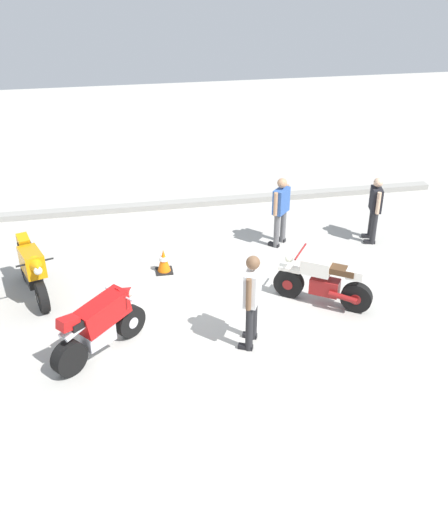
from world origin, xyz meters
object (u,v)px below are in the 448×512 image
Objects in this scene: motorcycle_orange_sportbike at (32,269)px; traffic_cone at (164,261)px; motorcycle_red_sportbike at (100,324)px; person_in_blue_shirt at (281,208)px; person_in_white_shirt at (252,295)px; person_in_black_shirt at (375,206)px; motorcycle_cream_vintage at (323,282)px.

motorcycle_orange_sportbike is 3.62× the size of traffic_cone.
person_in_blue_shirt reaches higher than motorcycle_red_sportbike.
traffic_cone is at bearing 59.02° from person_in_blue_shirt.
person_in_white_shirt reaches higher than motorcycle_red_sportbike.
motorcycle_red_sportbike is at bearing -116.74° from traffic_cone.
motorcycle_red_sportbike is (1.30, -2.18, 0.00)m from motorcycle_orange_sportbike.
motorcycle_red_sportbike is 7.08m from person_in_black_shirt.
person_in_white_shirt is at bearing 110.39° from person_in_blue_shirt.
motorcycle_cream_vintage is 1.05× the size of motorcycle_red_sportbike.
traffic_cone is (-2.79, -0.79, -0.67)m from person_in_blue_shirt.
motorcycle_red_sportbike reaches higher than motorcycle_cream_vintage.
motorcycle_red_sportbike is (-4.24, -0.78, 0.11)m from motorcycle_cream_vintage.
motorcycle_orange_sportbike is at bearing 56.08° from person_in_blue_shirt.
person_in_white_shirt reaches higher than traffic_cone.
traffic_cone is (2.62, 0.45, -0.33)m from motorcycle_orange_sportbike.
motorcycle_red_sportbike is 2.96m from traffic_cone.
motorcycle_red_sportbike is 0.92× the size of person_in_white_shirt.
motorcycle_cream_vintage is 1.04× the size of person_in_blue_shirt.
motorcycle_orange_sportbike is at bearing 20.74° from person_in_black_shirt.
motorcycle_orange_sportbike is at bearing 80.79° from motorcycle_red_sportbike.
traffic_cone is (-1.25, 2.86, -0.76)m from person_in_white_shirt.
person_in_blue_shirt is (5.41, 1.23, 0.34)m from motorcycle_orange_sportbike.
motorcycle_red_sportbike is 3.05× the size of traffic_cone.
person_in_blue_shirt reaches higher than motorcycle_orange_sportbike.
person_in_white_shirt is at bearing -66.32° from traffic_cone.
person_in_blue_shirt is at bearing -52.89° from motorcycle_cream_vintage.
person_in_blue_shirt is 3.10× the size of traffic_cone.
person_in_black_shirt is at bearing -142.65° from person_in_blue_shirt.
person_in_black_shirt is at bearing 6.42° from traffic_cone.
motorcycle_orange_sportbike is 5.56m from person_in_blue_shirt.
person_in_blue_shirt is at bearing -0.26° from motorcycle_red_sportbike.
person_in_white_shirt is at bearing 65.62° from motorcycle_cream_vintage.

